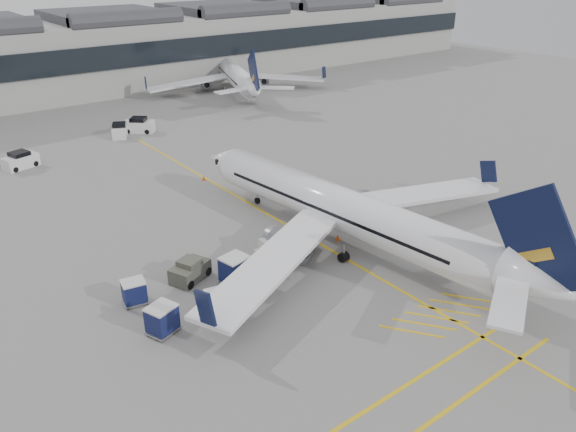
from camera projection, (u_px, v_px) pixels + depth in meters
ground at (253, 319)px, 35.59m from camera, size 220.00×220.00×0.00m
apron_markings at (283, 223)px, 48.28m from camera, size 0.25×60.00×0.01m
airliner_main at (348, 212)px, 43.62m from camera, size 32.54×35.71×9.50m
airliner_far at (235, 75)px, 93.51m from camera, size 28.56×31.61×8.83m
belt_loader at (280, 249)px, 42.90m from camera, size 4.81×1.79×1.95m
baggage_cart_a at (235, 269)px, 39.13m from camera, size 2.20×1.93×2.04m
baggage_cart_b at (219, 302)px, 35.65m from camera, size 1.91×1.68×1.76m
baggage_cart_c at (134, 292)px, 36.88m from camera, size 1.80×1.58×1.67m
baggage_cart_d at (162, 319)px, 33.96m from camera, size 2.17×1.98×1.87m
ramp_agent_a at (295, 249)px, 42.11m from camera, size 0.82×0.72×1.89m
ramp_agent_b at (260, 259)px, 40.80m from camera, size 0.88×0.69×1.77m
pushback_tug at (190, 271)px, 39.68m from camera, size 3.28×2.69×1.59m
safety_cone_nose at (204, 178)px, 57.22m from camera, size 0.35×0.35×0.49m
safety_cone_engine at (338, 237)px, 45.29m from camera, size 0.38×0.38×0.52m
service_van_left at (21, 161)px, 60.30m from camera, size 3.90×2.75×1.81m
service_van_mid at (120, 130)px, 70.58m from camera, size 3.03×3.81×1.75m
service_van_right at (139, 126)px, 72.33m from camera, size 4.04×3.88×1.92m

